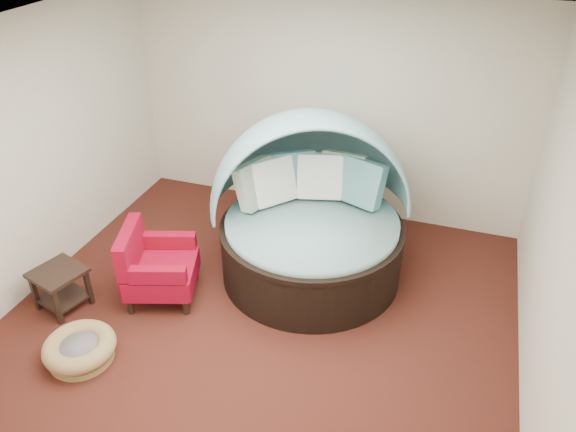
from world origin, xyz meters
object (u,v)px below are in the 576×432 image
(side_table, at_px, (60,284))
(red_armchair, at_px, (155,266))
(canopy_daybed, at_px, (311,204))
(pet_basket, at_px, (80,349))

(side_table, bearing_deg, red_armchair, 29.13)
(canopy_daybed, xyz_separation_m, pet_basket, (-1.60, -2.04, -0.73))
(red_armchair, bearing_deg, side_table, -169.02)
(canopy_daybed, relative_size, side_table, 4.53)
(canopy_daybed, distance_m, side_table, 2.72)
(red_armchair, bearing_deg, pet_basket, -120.08)
(canopy_daybed, height_order, red_armchair, canopy_daybed)
(canopy_daybed, xyz_separation_m, red_armchair, (-1.38, -1.00, -0.46))
(canopy_daybed, distance_m, red_armchair, 1.76)
(canopy_daybed, relative_size, pet_basket, 3.18)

